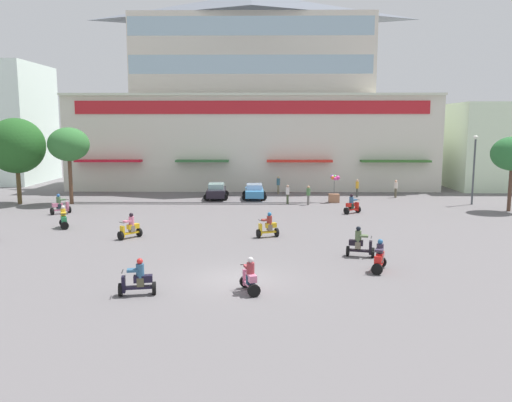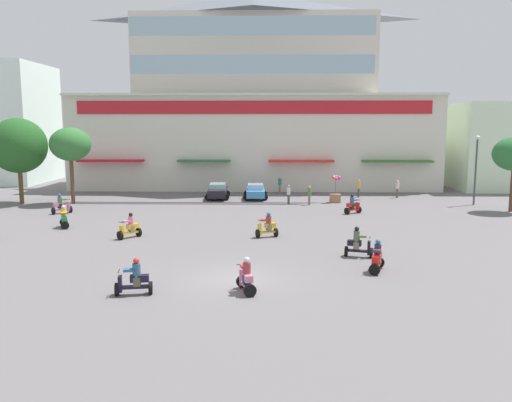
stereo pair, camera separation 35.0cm
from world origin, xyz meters
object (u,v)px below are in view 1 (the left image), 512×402
at_px(scooter_rider_2, 268,227).
at_px(scooter_rider_4, 130,228).
at_px(pedestrian_2, 288,193).
at_px(scooter_rider_0, 379,258).
at_px(scooter_rider_3, 64,219).
at_px(scooter_rider_6, 250,278).
at_px(parked_car_1, 254,191).
at_px(pedestrian_3, 396,187).
at_px(scooter_rider_5, 352,205).
at_px(pedestrian_1, 278,184).
at_px(plaza_tree_2, 69,145).
at_px(pedestrian_0, 357,187).
at_px(plaza_tree_0, 16,146).
at_px(scooter_rider_9, 360,244).
at_px(scooter_rider_1, 60,206).
at_px(balloon_vendor_cart, 334,191).
at_px(pedestrian_4, 308,194).
at_px(scooter_rider_7, 138,280).
at_px(streetlamp_near, 474,164).

height_order(scooter_rider_2, scooter_rider_4, same).
bearing_deg(pedestrian_2, scooter_rider_0, -80.88).
relative_size(scooter_rider_0, scooter_rider_2, 1.01).
relative_size(scooter_rider_3, pedestrian_2, 0.91).
xyz_separation_m(scooter_rider_3, scooter_rider_6, (12.67, -13.12, 0.01)).
bearing_deg(parked_car_1, pedestrian_3, 3.93).
bearing_deg(scooter_rider_5, pedestrian_1, 115.22).
bearing_deg(scooter_rider_4, parked_car_1, 66.97).
height_order(plaza_tree_2, scooter_rider_4, plaza_tree_2).
bearing_deg(pedestrian_0, scooter_rider_6, -108.51).
relative_size(plaza_tree_0, scooter_rider_4, 4.78).
height_order(scooter_rider_5, scooter_rider_6, scooter_rider_5).
distance_m(plaza_tree_0, plaza_tree_2, 4.49).
height_order(scooter_rider_3, scooter_rider_9, scooter_rider_9).
bearing_deg(scooter_rider_5, scooter_rider_3, -163.64).
bearing_deg(scooter_rider_5, plaza_tree_2, 168.87).
xyz_separation_m(scooter_rider_1, balloon_vendor_cart, (21.82, 6.21, 0.34)).
distance_m(scooter_rider_0, pedestrian_4, 20.19).
bearing_deg(scooter_rider_7, scooter_rider_5, 58.55).
xyz_separation_m(pedestrian_3, balloon_vendor_cart, (-6.19, -3.11, 0.02)).
distance_m(scooter_rider_6, pedestrian_2, 23.95).
bearing_deg(pedestrian_4, scooter_rider_2, -105.49).
distance_m(pedestrian_0, pedestrian_1, 7.71).
xyz_separation_m(scooter_rider_4, pedestrian_1, (9.50, 20.33, 0.38)).
bearing_deg(scooter_rider_6, pedestrian_3, 65.01).
bearing_deg(scooter_rider_6, pedestrian_0, 71.49).
bearing_deg(pedestrian_3, scooter_rider_7, -121.71).
relative_size(plaza_tree_0, streetlamp_near, 1.25).
height_order(scooter_rider_6, pedestrian_2, pedestrian_2).
xyz_separation_m(plaza_tree_2, parked_car_1, (15.76, 3.32, -4.40)).
height_order(plaza_tree_0, scooter_rider_2, plaza_tree_0).
xyz_separation_m(plaza_tree_2, scooter_rider_9, (21.59, -17.78, -4.44)).
distance_m(scooter_rider_4, balloon_vendor_cart, 20.47).
height_order(parked_car_1, scooter_rider_7, scooter_rider_7).
bearing_deg(pedestrian_4, scooter_rider_1, -166.16).
bearing_deg(scooter_rider_6, scooter_rider_4, 126.56).
bearing_deg(streetlamp_near, plaza_tree_2, -179.85).
xyz_separation_m(plaza_tree_2, pedestrian_4, (20.44, -0.30, -4.15)).
xyz_separation_m(pedestrian_1, pedestrian_4, (2.35, -7.06, -0.06)).
distance_m(scooter_rider_9, pedestrian_2, 18.20).
bearing_deg(balloon_vendor_cart, plaza_tree_0, -177.54).
height_order(parked_car_1, scooter_rider_1, scooter_rider_1).
bearing_deg(scooter_rider_6, pedestrian_2, 83.64).
xyz_separation_m(plaza_tree_0, scooter_rider_9, (26.08, -17.73, -4.34)).
distance_m(scooter_rider_2, scooter_rider_9, 6.60).
bearing_deg(plaza_tree_0, plaza_tree_2, 0.68).
height_order(plaza_tree_2, parked_car_1, plaza_tree_2).
height_order(pedestrian_0, pedestrian_2, pedestrian_0).
height_order(scooter_rider_4, scooter_rider_5, scooter_rider_4).
bearing_deg(plaza_tree_0, parked_car_1, 9.45).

